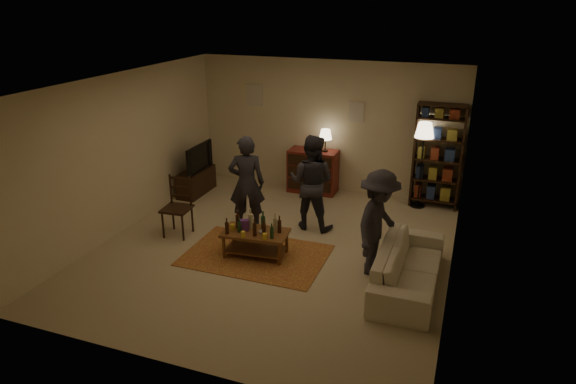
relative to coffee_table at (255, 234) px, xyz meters
The scene contains 13 objects.
floor 0.53m from the coffee_table, 58.14° to the left, with size 6.00×6.00×0.00m, color #C6B793.
room_shell 3.62m from the coffee_table, 97.90° to the left, with size 6.00×6.00×6.00m.
rug 0.37m from the coffee_table, ahead, with size 2.20×1.50×0.01m, color maroon.
coffee_table is the anchor object (origin of this frame).
dining_chair 1.59m from the coffee_table, 168.97° to the left, with size 0.49×0.49×1.05m.
tv_stand 3.09m from the coffee_table, 136.88° to the left, with size 0.40×1.00×1.06m.
dresser 3.02m from the coffee_table, 90.00° to the left, with size 1.00×0.50×1.36m.
bookshelf 3.99m from the coffee_table, 51.72° to the left, with size 0.90×0.34×2.02m.
floor_lamp 3.81m from the coffee_table, 53.75° to the left, with size 0.36×0.36×1.67m.
sofa 2.40m from the coffee_table, ahead, with size 2.08×0.81×0.61m, color beige.
person_left 1.14m from the coffee_table, 120.95° to the left, with size 0.62×0.41×1.69m, color #222329.
person_right 1.50m from the coffee_table, 69.58° to the left, with size 0.82×0.64×1.69m, color #2A2932.
person_by_sofa 1.94m from the coffee_table, ahead, with size 1.04×0.60×1.61m, color #292830.
Camera 1 is at (2.79, -6.94, 3.88)m, focal length 32.00 mm.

